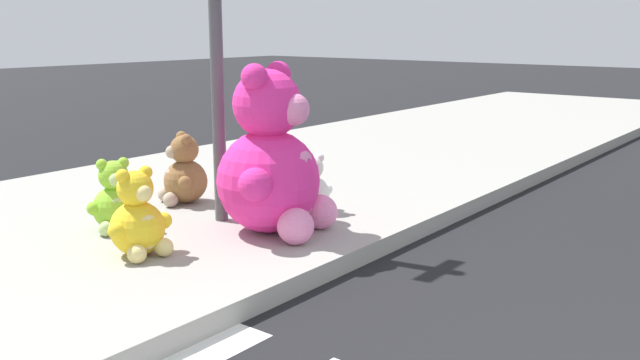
# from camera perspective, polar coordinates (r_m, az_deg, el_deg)

# --- Properties ---
(sidewalk) EXTENTS (28.00, 4.40, 0.15)m
(sidewalk) POSITION_cam_1_polar(r_m,az_deg,el_deg) (6.09, -20.24, -4.53)
(sidewalk) COLOR #9E9B93
(sidewalk) RESTS_ON ground_plane
(sign_pole) EXTENTS (0.56, 0.11, 3.20)m
(sign_pole) POSITION_cam_1_polar(r_m,az_deg,el_deg) (5.81, -8.66, 13.06)
(sign_pole) COLOR #4C4C51
(sign_pole) RESTS_ON sidewalk
(plush_pink_large) EXTENTS (1.03, 0.96, 1.37)m
(plush_pink_large) POSITION_cam_1_polar(r_m,az_deg,el_deg) (5.51, -3.93, 1.17)
(plush_pink_large) COLOR #F22D93
(plush_pink_large) RESTS_ON sidewalk
(plush_yellow) EXTENTS (0.50, 0.45, 0.65)m
(plush_yellow) POSITION_cam_1_polar(r_m,az_deg,el_deg) (5.17, -14.82, -3.27)
(plush_yellow) COLOR yellow
(plush_yellow) RESTS_ON sidewalk
(plush_lime) EXTENTS (0.43, 0.43, 0.60)m
(plush_lime) POSITION_cam_1_polar(r_m,az_deg,el_deg) (5.85, -16.59, -1.75)
(plush_lime) COLOR #8CD133
(plush_lime) RESTS_ON sidewalk
(plush_red) EXTENTS (0.35, 0.34, 0.49)m
(plush_red) POSITION_cam_1_polar(r_m,az_deg,el_deg) (6.98, -5.35, 0.63)
(plush_red) COLOR red
(plush_red) RESTS_ON sidewalk
(plush_brown) EXTENTS (0.48, 0.48, 0.67)m
(plush_brown) POSITION_cam_1_polar(r_m,az_deg,el_deg) (6.61, -11.27, 0.41)
(plush_brown) COLOR olive
(plush_brown) RESTS_ON sidewalk
(plush_white) EXTENTS (0.37, 0.38, 0.53)m
(plush_white) POSITION_cam_1_polar(r_m,az_deg,el_deg) (6.20, -0.73, -0.68)
(plush_white) COLOR white
(plush_white) RESTS_ON sidewalk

